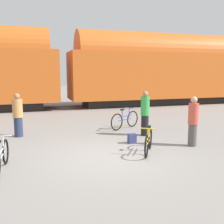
{
  "coord_description": "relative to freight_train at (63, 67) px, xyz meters",
  "views": [
    {
      "loc": [
        -2.18,
        -7.19,
        2.48
      ],
      "look_at": [
        0.48,
        1.41,
        1.1
      ],
      "focal_mm": 42.0,
      "sensor_mm": 36.0,
      "label": 1
    }
  ],
  "objects": [
    {
      "name": "backpack",
      "position": [
        1.13,
        -9.99,
        -2.63
      ],
      "size": [
        0.28,
        0.2,
        0.34
      ],
      "color": "navy",
      "rests_on": "ground_plane"
    },
    {
      "name": "bicycle_yellow",
      "position": [
        1.2,
        -11.18,
        -2.44
      ],
      "size": [
        0.9,
        1.41,
        0.84
      ],
      "color": "black",
      "rests_on": "ground_plane"
    },
    {
      "name": "ground_plane",
      "position": [
        0.0,
        -11.12,
        -2.8
      ],
      "size": [
        80.0,
        80.0,
        0.0
      ],
      "primitive_type": "plane",
      "color": "gray"
    },
    {
      "name": "person_in_green",
      "position": [
        2.03,
        -9.06,
        -1.92
      ],
      "size": [
        0.34,
        0.34,
        1.76
      ],
      "rotation": [
        0.0,
        0.0,
        4.77
      ],
      "color": "black",
      "rests_on": "ground_plane"
    },
    {
      "name": "person_in_red",
      "position": [
        2.95,
        -10.9,
        -1.96
      ],
      "size": [
        0.33,
        0.33,
        1.68
      ],
      "rotation": [
        0.0,
        0.0,
        3.28
      ],
      "color": "#514C47",
      "rests_on": "ground_plane"
    },
    {
      "name": "person_in_tan",
      "position": [
        -2.71,
        -7.78,
        -1.97
      ],
      "size": [
        0.38,
        0.38,
        1.68
      ],
      "rotation": [
        0.0,
        0.0,
        4.92
      ],
      "color": "#283351",
      "rests_on": "ground_plane"
    },
    {
      "name": "bicycle_silver",
      "position": [
        -2.97,
        -11.45,
        -2.44
      ],
      "size": [
        0.46,
        1.77,
        0.85
      ],
      "color": "black",
      "rests_on": "ground_plane"
    },
    {
      "name": "freight_train",
      "position": [
        0.0,
        0.0,
        0.0
      ],
      "size": [
        27.45,
        3.17,
        5.39
      ],
      "color": "black",
      "rests_on": "ground_plane"
    },
    {
      "name": "rail_near",
      "position": [
        0.0,
        -0.72,
        -2.8
      ],
      "size": [
        39.45,
        0.07,
        0.01
      ],
      "primitive_type": "cube",
      "color": "#4C4238",
      "rests_on": "ground_plane"
    },
    {
      "name": "bicycle_blue",
      "position": [
        1.72,
        -7.63,
        -2.42
      ],
      "size": [
        1.59,
        0.92,
        0.91
      ],
      "color": "black",
      "rests_on": "ground_plane"
    },
    {
      "name": "rail_far",
      "position": [
        0.0,
        0.72,
        -2.8
      ],
      "size": [
        39.45,
        0.07,
        0.01
      ],
      "primitive_type": "cube",
      "color": "#4C4238",
      "rests_on": "ground_plane"
    }
  ]
}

